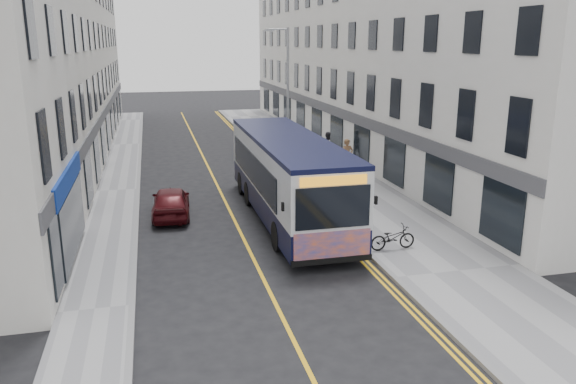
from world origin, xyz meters
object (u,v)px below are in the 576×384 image
car_white (254,147)px  pedestrian_far (328,146)px  city_bus (288,175)px  car_maroon (171,202)px  bicycle (393,238)px  streetlamp (286,96)px  pedestrian_near (347,156)px

car_white → pedestrian_far: bearing=-31.4°
city_bus → pedestrian_far: size_ratio=7.07×
city_bus → car_white: bearing=85.9°
pedestrian_far → car_white: size_ratio=0.42×
city_bus → car_maroon: 5.16m
bicycle → car_maroon: (-7.46, 6.21, 0.10)m
streetlamp → car_maroon: size_ratio=2.07×
streetlamp → pedestrian_near: (3.24, -1.11, -3.31)m
streetlamp → car_white: size_ratio=1.95×
streetlamp → city_bus: streetlamp is taller
bicycle → pedestrian_far: (2.61, 15.67, 0.41)m
streetlamp → pedestrian_near: size_ratio=4.19×
car_white → car_maroon: 13.09m
pedestrian_near → pedestrian_far: size_ratio=1.12×
pedestrian_far → car_maroon: size_ratio=0.44×
streetlamp → city_bus: size_ratio=0.66×
streetlamp → pedestrian_near: 4.76m
streetlamp → car_white: streetlamp is taller
pedestrian_near → city_bus: bearing=-133.8°
bicycle → car_white: bearing=3.8°
bicycle → pedestrian_near: (2.48, 11.82, 0.52)m
pedestrian_near → streetlamp: bearing=153.3°
pedestrian_near → car_maroon: 11.42m
streetlamp → pedestrian_far: streetlamp is taller
streetlamp → bicycle: bearing=-86.7°
car_maroon → city_bus: bearing=166.6°
city_bus → car_white: (0.96, 13.23, -1.24)m
pedestrian_far → car_maroon: bearing=-173.6°
pedestrian_far → streetlamp: bearing=-177.6°
streetlamp → city_bus: 8.76m
car_white → car_maroon: bearing=-119.4°
pedestrian_far → car_white: bearing=115.2°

